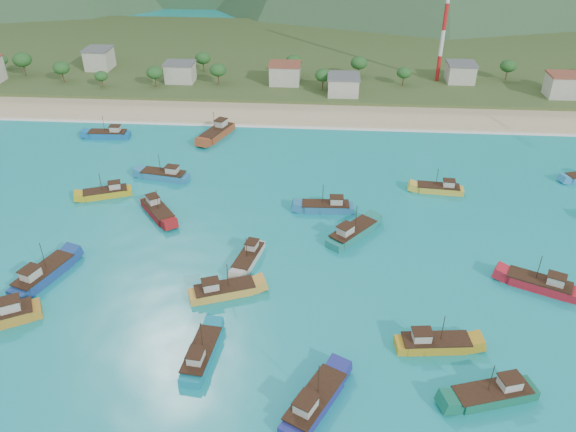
# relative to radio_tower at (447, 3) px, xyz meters

# --- Properties ---
(ground) EXTENTS (600.00, 600.00, 0.00)m
(ground) POSITION_rel_radio_tower_xyz_m (-46.76, -108.00, -25.51)
(ground) COLOR #0C8A86
(ground) RESTS_ON ground
(beach) EXTENTS (400.00, 18.00, 1.20)m
(beach) POSITION_rel_radio_tower_xyz_m (-46.76, -29.00, -25.51)
(beach) COLOR beige
(beach) RESTS_ON ground
(land) EXTENTS (400.00, 110.00, 2.40)m
(land) POSITION_rel_radio_tower_xyz_m (-46.76, 32.00, -25.51)
(land) COLOR #385123
(land) RESTS_ON ground
(surf_line) EXTENTS (400.00, 2.50, 0.08)m
(surf_line) POSITION_rel_radio_tower_xyz_m (-46.76, -38.50, -25.51)
(surf_line) COLOR white
(surf_line) RESTS_ON ground
(village) EXTENTS (214.34, 28.87, 7.56)m
(village) POSITION_rel_radio_tower_xyz_m (-44.76, -5.98, -20.85)
(village) COLOR beige
(village) RESTS_ON ground
(vegetation) EXTENTS (275.81, 25.52, 8.04)m
(vegetation) POSITION_rel_radio_tower_xyz_m (-52.55, -5.00, -20.48)
(vegetation) COLOR #235623
(vegetation) RESTS_ON ground
(radio_tower) EXTENTS (1.20, 1.20, 47.81)m
(radio_tower) POSITION_rel_radio_tower_xyz_m (0.00, 0.00, 0.00)
(radio_tower) COLOR red
(radio_tower) RESTS_ON ground
(boat_0) EXTENTS (11.87, 6.54, 6.73)m
(boat_0) POSITION_rel_radio_tower_xyz_m (-11.96, -129.10, -24.68)
(boat_0) COLOR #13644A
(boat_0) RESTS_ON ground
(boat_1) EXTENTS (11.42, 5.11, 6.51)m
(boat_1) POSITION_rel_radio_tower_xyz_m (-71.08, -70.99, -24.71)
(boat_1) COLOR teal
(boat_1) RESTS_ON ground
(boat_2) EXTENTS (11.66, 7.81, 6.68)m
(boat_2) POSITION_rel_radio_tower_xyz_m (1.32, -105.07, -24.68)
(boat_2) COLOR red
(boat_2) RESTS_ON ground
(boat_3) EXTENTS (5.11, 10.33, 5.87)m
(boat_3) POSITION_rel_radio_tower_xyz_m (-47.94, -100.95, -24.83)
(boat_3) COLOR beige
(boat_3) RESTS_ON ground
(boat_8) EXTENTS (11.33, 6.89, 6.44)m
(boat_8) POSITION_rel_radio_tower_xyz_m (-50.78, -110.58, -24.73)
(boat_8) COLOR gold
(boat_8) RESTS_ON ground
(boat_9) EXTENTS (10.88, 3.63, 6.36)m
(boat_9) POSITION_rel_radio_tower_xyz_m (-91.73, -49.15, -24.74)
(boat_9) COLOR #1263A2
(boat_9) RESTS_ON ground
(boat_10) EXTENTS (9.29, 10.74, 6.52)m
(boat_10) POSITION_rel_radio_tower_xyz_m (-68.38, -86.47, -24.71)
(boat_10) COLOR maroon
(boat_10) RESTS_ON ground
(boat_11) EXTENTS (8.73, 12.33, 7.12)m
(boat_11) POSITION_rel_radio_tower_xyz_m (-35.22, -132.22, -24.60)
(boat_11) COLOR navy
(boat_11) RESTS_ON ground
(boat_12) EXTENTS (10.10, 11.32, 6.95)m
(boat_12) POSITION_rel_radio_tower_xyz_m (-29.42, -91.90, -24.64)
(boat_12) COLOR #1B786C
(boat_12) RESTS_ON ground
(boat_17) EXTENTS (10.24, 3.88, 5.91)m
(boat_17) POSITION_rel_radio_tower_xyz_m (-10.22, -72.65, -24.82)
(boat_17) COLOR gold
(boat_17) RESTS_ON ground
(boat_18) EXTENTS (4.31, 11.07, 6.38)m
(boat_18) POSITION_rel_radio_tower_xyz_m (-51.47, -124.91, -24.74)
(boat_18) COLOR #117D95
(boat_18) RESTS_ON ground
(boat_20) EXTENTS (7.86, 13.25, 7.52)m
(boat_20) POSITION_rel_radio_tower_xyz_m (-63.59, -46.55, -24.53)
(boat_20) COLOR #994121
(boat_20) RESTS_ON ground
(boat_21) EXTENTS (7.53, 12.83, 7.28)m
(boat_21) POSITION_rel_radio_tower_xyz_m (-81.92, -108.81, -24.57)
(boat_21) COLOR navy
(boat_21) RESTS_ON ground
(boat_22) EXTENTS (11.19, 4.38, 6.45)m
(boat_22) POSITION_rel_radio_tower_xyz_m (-18.26, -120.28, -24.73)
(boat_22) COLOR #C1901E
(boat_22) RESTS_ON ground
(boat_23) EXTENTS (10.84, 3.60, 6.34)m
(boat_23) POSITION_rel_radio_tower_xyz_m (-34.41, -82.37, -24.75)
(boat_23) COLOR #256999
(boat_23) RESTS_ON ground
(boat_26) EXTENTS (10.55, 6.48, 6.00)m
(boat_26) POSITION_rel_radio_tower_xyz_m (-81.34, -79.77, -24.81)
(boat_26) COLOR gold
(boat_26) RESTS_ON ground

